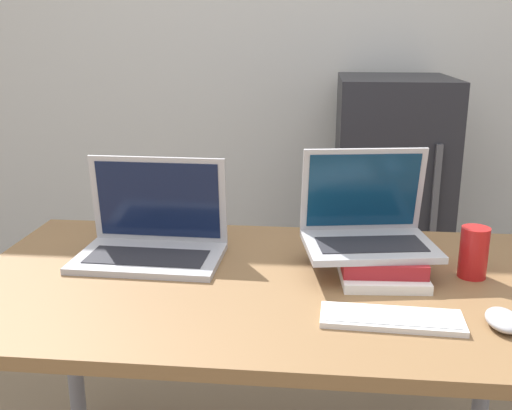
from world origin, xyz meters
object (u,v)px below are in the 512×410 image
at_px(soda_can, 474,252).
at_px(book_stack, 380,263).
at_px(laptop_left, 152,238).
at_px(wireless_keyboard, 391,318).
at_px(laptop_on_books, 367,227).
at_px(mouse, 503,320).
at_px(mini_fridge, 388,207).

bearing_deg(soda_can, book_stack, -179.64).
distance_m(laptop_left, wireless_keyboard, 0.65).
relative_size(wireless_keyboard, soda_can, 2.35).
xyz_separation_m(laptop_on_books, wireless_keyboard, (0.03, -0.29, -0.10)).
bearing_deg(book_stack, wireless_keyboard, -89.82).
distance_m(mouse, soda_can, 0.26).
distance_m(laptop_left, book_stack, 0.57).
bearing_deg(wireless_keyboard, laptop_on_books, 96.16).
distance_m(book_stack, wireless_keyboard, 0.25).
bearing_deg(mini_fridge, book_stack, -97.58).
bearing_deg(mini_fridge, wireless_keyboard, -96.20).
bearing_deg(wireless_keyboard, book_stack, 90.18).
height_order(book_stack, laptop_on_books, laptop_on_books).
height_order(book_stack, soda_can, soda_can).
distance_m(soda_can, mini_fridge, 1.18).
xyz_separation_m(wireless_keyboard, mouse, (0.22, -0.00, 0.01)).
bearing_deg(mini_fridge, laptop_left, -123.43).
xyz_separation_m(mouse, mini_fridge, (-0.06, 1.41, -0.18)).
distance_m(laptop_on_books, soda_can, 0.25).
xyz_separation_m(laptop_left, mouse, (0.79, -0.31, -0.04)).
relative_size(laptop_on_books, wireless_keyboard, 1.18).
bearing_deg(laptop_on_books, mouse, -49.84).
distance_m(book_stack, laptop_on_books, 0.09).
height_order(book_stack, mini_fridge, mini_fridge).
bearing_deg(mini_fridge, laptop_on_books, -99.39).
bearing_deg(laptop_left, wireless_keyboard, -28.28).
relative_size(book_stack, soda_can, 2.18).
xyz_separation_m(laptop_on_books, mouse, (0.25, -0.29, -0.09)).
bearing_deg(mini_fridge, mouse, -87.45).
height_order(mouse, mini_fridge, mini_fridge).
xyz_separation_m(book_stack, soda_can, (0.22, 0.00, 0.03)).
bearing_deg(mouse, mini_fridge, 92.55).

